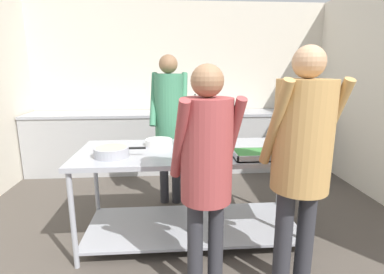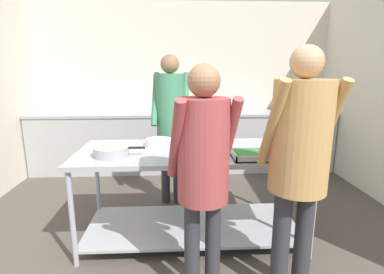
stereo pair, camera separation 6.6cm
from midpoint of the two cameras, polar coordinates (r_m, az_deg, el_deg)
The scene contains 12 objects.
wall_rear at distance 5.07m, azimuth -2.77°, elevation 9.69°, with size 4.87×0.06×2.65m.
back_counter at distance 4.83m, azimuth -2.54°, elevation -0.74°, with size 4.71×0.65×0.94m.
serving_counter at distance 2.84m, azimuth -0.52°, elevation -8.04°, with size 2.09×0.90×0.88m.
sauce_pan at distance 2.63m, azimuth -15.74°, elevation -2.69°, with size 0.44×0.30×0.08m.
plate_stack at distance 2.94m, azimuth -6.97°, elevation -1.00°, with size 0.27×0.27×0.06m.
serving_tray_roast at distance 2.87m, azimuth 0.66°, elevation -1.30°, with size 0.43×0.27×0.05m.
serving_tray_vegetables at distance 2.56m, azimuth 11.15°, elevation -3.33°, with size 0.36×0.28×0.05m.
broccoli_bowl at distance 2.84m, azimuth 16.24°, elevation -1.68°, with size 0.21×0.21×0.10m.
guest_serving_left at distance 1.97m, azimuth 1.79°, elevation -4.61°, with size 0.49×0.40×1.64m.
guest_serving_right at distance 2.11m, azimuth 19.31°, elevation -2.30°, with size 0.52×0.39×1.75m.
cook_behind_counter at distance 3.48m, azimuth -4.93°, elevation 4.50°, with size 0.45×0.37×1.76m.
water_bottle at distance 4.69m, azimuth 0.18°, elevation 6.28°, with size 0.06×0.06×0.28m.
Camera 1 is at (-0.18, -1.14, 1.61)m, focal length 28.00 mm.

